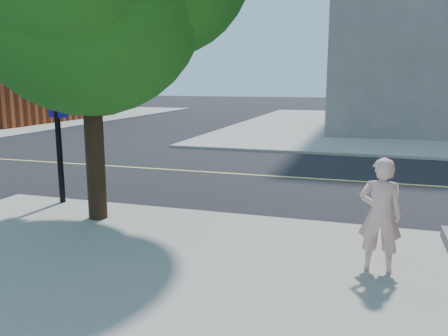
% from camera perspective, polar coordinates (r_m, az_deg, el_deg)
% --- Properties ---
extents(ground, '(140.00, 140.00, 0.00)m').
position_cam_1_polar(ground, '(11.73, -20.37, -3.97)').
color(ground, black).
rests_on(ground, ground).
extents(road_ew, '(140.00, 9.00, 0.01)m').
position_cam_1_polar(road_ew, '(15.42, -10.15, -0.00)').
color(road_ew, black).
rests_on(road_ew, ground).
extents(man_on_phone, '(0.62, 0.42, 1.67)m').
position_cam_1_polar(man_on_phone, '(7.00, 18.72, -5.51)').
color(man_on_phone, beige).
rests_on(man_on_phone, sidewalk_se).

